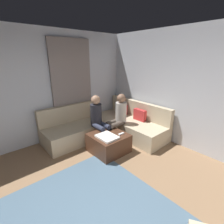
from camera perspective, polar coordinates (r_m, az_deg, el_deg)
wall_back at (r=3.91m, az=31.87°, el=5.18°), size 6.00×0.12×2.70m
wall_left at (r=4.18m, az=-30.17°, el=6.17°), size 0.12×6.00×2.70m
curtain_panel at (r=4.52m, az=-13.43°, el=7.66°), size 0.06×1.10×2.50m
sectional_couch at (r=4.50m, az=-1.37°, el=-4.82°), size 2.10×2.55×0.87m
ottoman at (r=3.82m, az=-1.20°, el=-10.56°), size 0.76×0.76×0.42m
folded_blanket at (r=3.58m, az=-1.69°, el=-8.55°), size 0.44×0.36×0.04m
coffee_mug at (r=3.96m, az=-1.26°, el=-5.29°), size 0.08×0.08×0.10m
game_remote at (r=3.73m, az=3.18°, el=-7.51°), size 0.05×0.15×0.02m
person_on_couch_back at (r=4.16m, az=2.14°, el=-1.26°), size 0.30×0.60×1.20m
person_on_couch_side at (r=4.01m, az=-4.67°, el=-2.07°), size 0.60×0.30×1.20m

